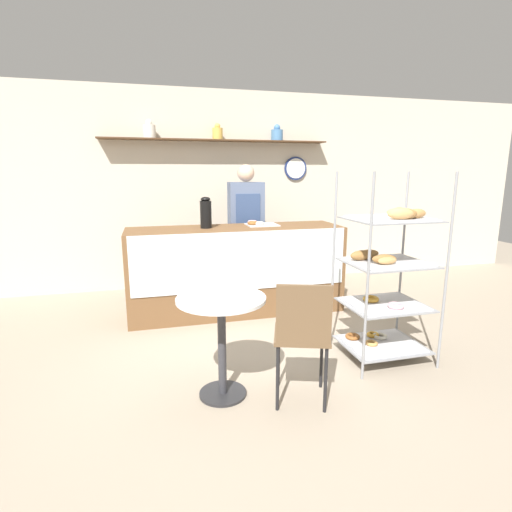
{
  "coord_description": "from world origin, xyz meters",
  "views": [
    {
      "loc": [
        -0.93,
        -3.02,
        1.61
      ],
      "look_at": [
        0.0,
        0.48,
        0.84
      ],
      "focal_mm": 28.0,
      "sensor_mm": 36.0,
      "label": 1
    }
  ],
  "objects": [
    {
      "name": "ground_plane",
      "position": [
        0.0,
        0.0,
        0.0
      ],
      "size": [
        14.0,
        14.0,
        0.0
      ],
      "primitive_type": "plane",
      "color": "gray"
    },
    {
      "name": "back_wall",
      "position": [
        0.0,
        2.64,
        1.36
      ],
      "size": [
        10.0,
        0.3,
        2.7
      ],
      "color": "beige",
      "rests_on": "ground_plane"
    },
    {
      "name": "display_counter",
      "position": [
        0.0,
        1.37,
        0.5
      ],
      "size": [
        2.43,
        0.7,
        0.99
      ],
      "color": "brown",
      "rests_on": "ground_plane"
    },
    {
      "name": "pastry_rack",
      "position": [
        0.97,
        -0.14,
        0.76
      ],
      "size": [
        0.72,
        0.61,
        1.61
      ],
      "color": "gray",
      "rests_on": "ground_plane"
    },
    {
      "name": "person_worker",
      "position": [
        0.27,
        2.0,
        0.93
      ],
      "size": [
        0.45,
        0.23,
        1.7
      ],
      "color": "#282833",
      "rests_on": "ground_plane"
    },
    {
      "name": "cafe_table",
      "position": [
        -0.48,
        -0.38,
        0.56
      ],
      "size": [
        0.63,
        0.63,
        0.75
      ],
      "color": "#262628",
      "rests_on": "ground_plane"
    },
    {
      "name": "cafe_chair",
      "position": [
        0.03,
        -0.64,
        0.56
      ],
      "size": [
        0.48,
        0.48,
        0.9
      ],
      "rotation": [
        0.0,
        0.0,
        9.09
      ],
      "color": "black",
      "rests_on": "ground_plane"
    },
    {
      "name": "coffee_carafe",
      "position": [
        -0.33,
        1.4,
        1.16
      ],
      "size": [
        0.13,
        0.13,
        0.35
      ],
      "color": "black",
      "rests_on": "display_counter"
    },
    {
      "name": "donut_tray_counter",
      "position": [
        0.29,
        1.48,
        1.01
      ],
      "size": [
        0.36,
        0.32,
        0.05
      ],
      "color": "silver",
      "rests_on": "display_counter"
    }
  ]
}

